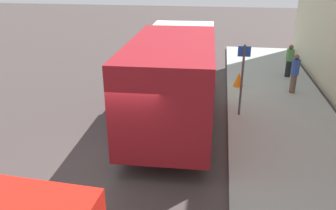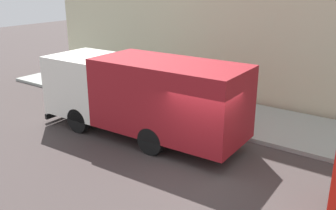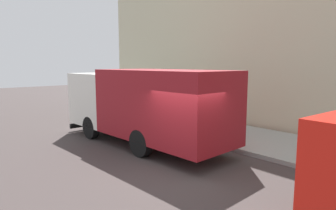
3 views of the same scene
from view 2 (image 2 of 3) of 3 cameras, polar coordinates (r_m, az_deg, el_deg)
The scene contains 7 objects.
ground at distance 12.56m, azimuth 5.08°, elevation -9.77°, with size 80.00×80.00×0.00m, color #403735.
sidewalk at distance 16.64m, azimuth 14.02°, elevation -2.61°, with size 3.98×30.00×0.16m, color #9AA099.
large_utility_truck at distance 14.51m, azimuth -4.06°, elevation 1.80°, with size 2.88×8.55×3.14m.
pedestrian_walking at distance 20.05m, azimuth -2.09°, elevation 4.49°, with size 0.34×0.34×1.67m.
pedestrian_standing at distance 21.66m, azimuth -6.65°, elevation 5.30°, with size 0.39×0.39×1.58m.
traffic_cone_orange at distance 18.85m, azimuth -7.48°, elevation 1.65°, with size 0.46×0.46×0.66m, color orange.
street_sign_post at distance 16.48m, azimuth 0.33°, elevation 3.70°, with size 0.44×0.08×2.62m.
Camera 2 is at (-9.54, -5.57, 5.97)m, focal length 40.30 mm.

